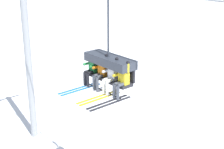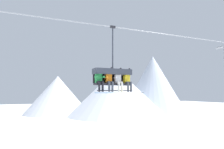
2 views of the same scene
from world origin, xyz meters
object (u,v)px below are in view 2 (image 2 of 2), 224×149
object	(u,v)px
skier_orange	(109,80)
skier_white	(119,80)
chairlift_chair	(112,74)
skier_yellow	(128,80)
skier_green	(99,80)

from	to	relation	value
skier_orange	skier_white	size ratio (longest dim) A/B	1.00
chairlift_chair	skier_yellow	world-z (taller)	chairlift_chair
skier_white	chairlift_chair	bearing A→B (deg)	141.48
chairlift_chair	skier_white	xyz separation A→B (m)	(0.27, -0.21, -0.30)
skier_green	skier_orange	size ratio (longest dim) A/B	1.00
skier_green	skier_white	distance (m)	1.06
skier_green	skier_yellow	distance (m)	1.59
skier_white	skier_yellow	bearing A→B (deg)	0.00
skier_orange	skier_yellow	bearing A→B (deg)	0.00
skier_yellow	chairlift_chair	bearing A→B (deg)	165.02
chairlift_chair	skier_orange	bearing A→B (deg)	-140.78
skier_green	skier_white	world-z (taller)	skier_white
skier_yellow	skier_white	bearing A→B (deg)	180.00
chairlift_chair	skier_green	size ratio (longest dim) A/B	2.03
chairlift_chair	skier_green	world-z (taller)	chairlift_chair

